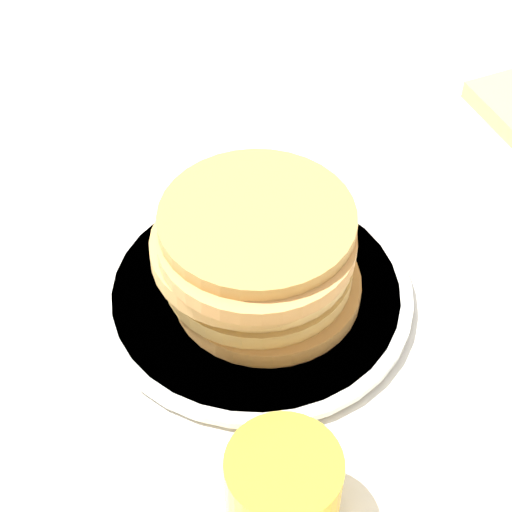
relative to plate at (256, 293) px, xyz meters
The scene contains 4 objects.
ground_plane 0.03m from the plate, 29.57° to the right, with size 4.00×4.00×0.00m, color silver.
plate is the anchor object (origin of this frame).
pancake_stack 0.05m from the plate, 30.41° to the left, with size 0.17×0.17×0.09m.
juice_glass 0.20m from the plate, 109.59° to the right, with size 0.08×0.08×0.07m.
Camera 1 is at (-0.23, -0.42, 0.57)m, focal length 60.00 mm.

